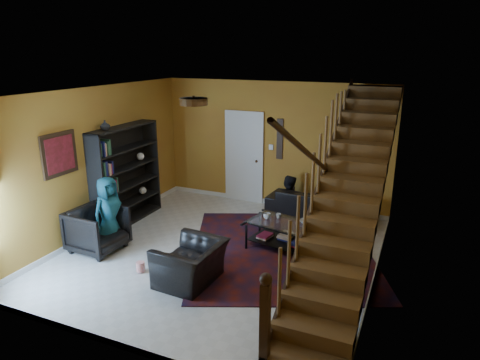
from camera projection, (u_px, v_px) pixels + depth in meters
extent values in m
plane|color=beige|center=(221.00, 253.00, 7.54)|extent=(5.50, 5.50, 0.00)
plane|color=#B08227|center=(274.00, 145.00, 9.55)|extent=(5.20, 0.00, 5.20)
plane|color=#B08227|center=(111.00, 243.00, 4.72)|extent=(5.20, 0.00, 5.20)
plane|color=#B08227|center=(97.00, 162.00, 8.12)|extent=(0.00, 5.50, 5.50)
plane|color=#B08227|center=(382.00, 198.00, 6.15)|extent=(0.00, 5.50, 5.50)
plane|color=white|center=(218.00, 92.00, 6.72)|extent=(5.50, 5.50, 0.00)
cube|color=silver|center=(272.00, 202.00, 9.93)|extent=(5.20, 0.02, 0.10)
cube|color=silver|center=(104.00, 227.00, 8.51)|extent=(0.02, 5.50, 0.10)
cube|color=#B08227|center=(348.00, 199.00, 6.35)|extent=(0.95, 4.92, 2.83)
cube|color=black|center=(318.00, 190.00, 6.50)|extent=(0.04, 5.02, 3.02)
cylinder|color=black|center=(322.00, 161.00, 6.36)|extent=(0.07, 4.20, 2.44)
cube|color=black|center=(265.00, 328.00, 4.63)|extent=(0.10, 0.10, 1.10)
cube|color=black|center=(127.00, 175.00, 8.69)|extent=(0.35, 1.80, 2.00)
cube|color=black|center=(129.00, 203.00, 8.86)|extent=(0.35, 1.72, 0.03)
cube|color=black|center=(126.00, 167.00, 8.64)|extent=(0.35, 1.72, 0.03)
cube|color=silver|center=(244.00, 158.00, 9.90)|extent=(0.82, 0.05, 2.05)
cube|color=maroon|center=(59.00, 154.00, 7.21)|extent=(0.04, 0.74, 0.74)
cube|color=black|center=(280.00, 139.00, 9.43)|extent=(0.14, 0.03, 0.90)
cylinder|color=#3F2814|center=(194.00, 102.00, 6.04)|extent=(0.40, 0.40, 0.10)
cube|color=#4C130D|center=(281.00, 250.00, 7.64)|extent=(4.22, 4.45, 0.02)
imported|color=black|center=(316.00, 205.00, 9.04)|extent=(2.10, 0.94, 0.60)
imported|color=black|center=(98.00, 230.00, 7.55)|extent=(0.91, 0.89, 0.79)
imported|color=black|center=(191.00, 263.00, 6.52)|extent=(0.93, 1.04, 0.64)
imported|color=black|center=(325.00, 208.00, 9.05)|extent=(0.52, 0.37, 1.34)
imported|color=black|center=(288.00, 204.00, 9.36)|extent=(0.67, 0.54, 1.30)
imported|color=navy|center=(109.00, 212.00, 7.62)|extent=(0.55, 0.72, 1.32)
cube|color=black|center=(246.00, 237.00, 7.62)|extent=(0.04, 0.04, 0.47)
cube|color=black|center=(312.00, 249.00, 7.16)|extent=(0.04, 0.04, 0.47)
cube|color=black|center=(260.00, 224.00, 8.22)|extent=(0.04, 0.04, 0.47)
cube|color=black|center=(322.00, 234.00, 7.76)|extent=(0.04, 0.04, 0.47)
cube|color=black|center=(284.00, 241.00, 7.72)|extent=(1.32, 0.92, 0.02)
cube|color=silver|center=(285.00, 223.00, 7.62)|extent=(1.39, 0.99, 0.02)
imported|color=#999999|center=(267.00, 216.00, 7.79)|extent=(0.17, 0.17, 0.11)
imported|color=#999999|center=(278.00, 216.00, 7.83)|extent=(0.11, 0.11, 0.09)
imported|color=#999999|center=(306.00, 221.00, 7.62)|extent=(0.22, 0.22, 0.05)
imported|color=#999999|center=(105.00, 125.00, 7.93)|extent=(0.18, 0.18, 0.19)
cylinder|color=red|center=(141.00, 267.00, 6.87)|extent=(0.14, 0.14, 0.16)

